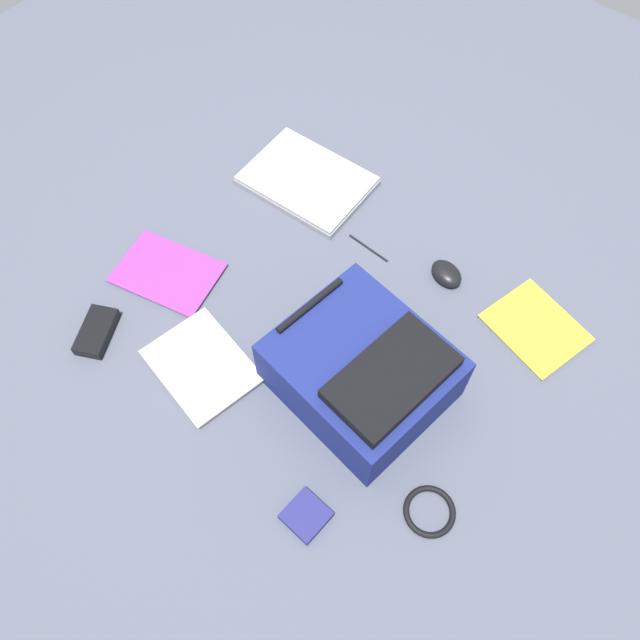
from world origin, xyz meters
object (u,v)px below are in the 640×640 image
Objects in this scene: book_manual at (167,273)px; book_blue at (202,366)px; backpack at (363,371)px; earbud_pouch at (306,516)px; pen_black at (369,248)px; computer_mouse at (447,274)px; power_brick at (97,332)px; book_red at (535,329)px; laptop at (307,181)px; cable_coil at (429,511)px.

book_blue is at bearing -117.68° from book_manual.
backpack reaches higher than earbud_pouch.
book_blue is 0.45m from earbud_pouch.
earbud_pouch is (-0.68, -0.34, 0.01)m from pen_black.
computer_mouse reaches higher than power_brick.
backpack is 1.56× the size of book_red.
laptop is at bearing 104.05° from computer_mouse.
power_brick is at bearing 156.16° from computer_mouse.
earbud_pouch is at bearing -91.14° from power_brick.
pen_black is at bearing 26.56° from earbud_pouch.
pen_black is (-0.05, 0.22, -0.02)m from computer_mouse.
backpack is 0.68m from laptop.
backpack is 0.43m from pen_black.
computer_mouse is at bearing 30.52° from cable_coil.
earbud_pouch is (-0.33, -0.10, -0.08)m from backpack.
cable_coil is at bearing -133.56° from computer_mouse.
backpack reaches higher than pen_black.
computer_mouse is (-0.02, -0.51, 0.00)m from laptop.
cable_coil is (-0.15, -0.31, -0.08)m from backpack.
book_red is at bearing -50.03° from power_brick.
laptop is 0.74m from power_brick.
earbud_pouch is (-0.74, 0.15, 0.00)m from book_red.
backpack is at bearing -128.70° from laptop.
power_brick is at bearing 116.99° from backpack.
laptop is at bearing 39.73° from earbud_pouch.
computer_mouse is at bearing -91.87° from laptop.
cable_coil is (-0.08, -0.92, 0.00)m from book_manual.
book_blue reaches higher than book_red.
backpack reaches higher than computer_mouse.
book_red is at bearing -60.87° from book_manual.
book_blue is 2.17× the size of power_brick.
book_manual is at bearing -0.76° from power_brick.
laptop is at bearing 55.67° from cable_coil.
laptop is at bearing 51.30° from backpack.
laptop is 1.01m from cable_coil.
pen_black is at bearing 47.78° from cable_coil.
book_red is 1.14m from power_brick.
pen_black is at bearing -29.53° from power_brick.
power_brick is (-0.17, 0.92, 0.01)m from cable_coil.
computer_mouse reaches higher than book_manual.
book_manual is 3.23× the size of computer_mouse.
computer_mouse is 0.23m from pen_black.
laptop is 1.36× the size of book_red.
book_red is 2.84× the size of computer_mouse.
book_manual is 1.14× the size of book_red.
book_manual reaches higher than pen_black.
book_blue is 0.65m from cable_coil.
book_blue is at bearing 136.59° from book_red.
cable_coil reaches higher than book_manual.
backpack is 1.15× the size of laptop.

